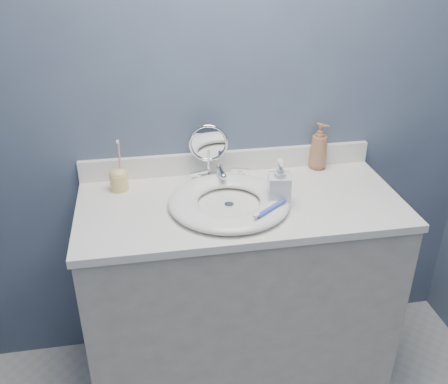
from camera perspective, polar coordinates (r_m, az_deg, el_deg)
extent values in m
cube|color=#48526C|center=(2.00, 0.44, 10.84)|extent=(2.20, 0.02, 2.40)
cube|color=#BBB6AB|center=(2.14, 1.71, -11.71)|extent=(1.20, 0.55, 0.85)
cube|color=white|center=(1.89, 1.90, -1.41)|extent=(1.22, 0.57, 0.03)
cube|color=white|center=(2.09, 0.47, 3.53)|extent=(1.22, 0.02, 0.09)
cylinder|color=silver|center=(1.85, 0.58, -1.49)|extent=(0.04, 0.04, 0.01)
cube|color=silver|center=(2.03, -0.50, 1.46)|extent=(0.22, 0.05, 0.01)
cylinder|color=silver|center=(2.01, -0.51, 2.20)|extent=(0.03, 0.03, 0.06)
cylinder|color=silver|center=(1.96, -0.29, 2.34)|extent=(0.02, 0.09, 0.02)
sphere|color=silver|center=(1.92, -0.07, 1.76)|extent=(0.03, 0.03, 0.03)
cylinder|color=silver|center=(2.01, -2.90, 1.68)|extent=(0.02, 0.02, 0.03)
cube|color=silver|center=(2.00, -2.91, 2.22)|extent=(0.08, 0.03, 0.01)
cylinder|color=silver|center=(2.03, 1.86, 2.05)|extent=(0.02, 0.02, 0.03)
cube|color=silver|center=(2.02, 1.87, 2.58)|extent=(0.08, 0.03, 0.01)
cylinder|color=silver|center=(2.05, -1.75, 1.76)|extent=(0.09, 0.09, 0.01)
cylinder|color=silver|center=(2.02, -1.77, 3.25)|extent=(0.01, 0.01, 0.12)
torus|color=silver|center=(1.99, -1.81, 5.61)|extent=(0.16, 0.03, 0.16)
cylinder|color=white|center=(1.99, -1.81, 5.61)|extent=(0.13, 0.02, 0.13)
imported|color=#A36949|center=(2.14, 10.81, 5.18)|extent=(0.11, 0.11, 0.20)
imported|color=silver|center=(1.82, 6.35, 1.01)|extent=(0.09, 0.09, 0.18)
cylinder|color=#EFCE77|center=(1.99, -11.90, 1.15)|extent=(0.07, 0.07, 0.07)
ellipsoid|color=#EFCE77|center=(1.97, -12.00, 2.02)|extent=(0.07, 0.06, 0.04)
cylinder|color=#F3988A|center=(1.95, -11.86, 3.72)|extent=(0.01, 0.02, 0.14)
cube|color=white|center=(1.91, -12.08, 5.62)|extent=(0.01, 0.02, 0.01)
cube|color=blue|center=(1.75, 5.45, -1.89)|extent=(0.13, 0.11, 0.01)
cube|color=white|center=(1.69, 3.73, -2.72)|extent=(0.03, 0.02, 0.01)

